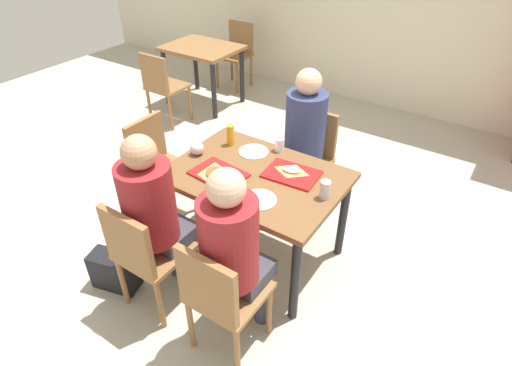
{
  "coord_description": "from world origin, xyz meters",
  "views": [
    {
      "loc": [
        1.3,
        -1.96,
        2.33
      ],
      "look_at": [
        0.0,
        0.0,
        0.66
      ],
      "focal_mm": 29.33,
      "sensor_mm": 36.0,
      "label": 1
    }
  ],
  "objects_px": {
    "condiment_bottle": "(230,135)",
    "background_table": "(202,56)",
    "chair_far_side": "(309,153)",
    "paper_plate_center": "(253,152)",
    "paper_plate_near_edge": "(259,200)",
    "person_far_side": "(303,134)",
    "soda_can": "(325,190)",
    "background_chair_near": "(162,84)",
    "person_in_red": "(155,209)",
    "foil_bundle": "(197,148)",
    "main_table": "(256,185)",
    "pizza_slice_b": "(292,170)",
    "person_in_brown_jacket": "(233,247)",
    "chair_near_right": "(220,294)",
    "background_chair_far": "(237,50)",
    "handbag": "(115,271)",
    "chair_near_left": "(144,252)",
    "plastic_cup_b": "(228,196)",
    "tray_red_near": "(219,174)",
    "tray_red_far": "(292,174)",
    "chair_left_end": "(157,161)",
    "plastic_cup_a": "(280,145)",
    "pizza_slice_a": "(214,173)"
  },
  "relations": [
    {
      "from": "person_in_red",
      "to": "tray_red_near",
      "type": "relative_size",
      "value": 3.51
    },
    {
      "from": "tray_red_far",
      "to": "person_in_brown_jacket",
      "type": "bearing_deg",
      "value": -83.59
    },
    {
      "from": "person_far_side",
      "to": "condiment_bottle",
      "type": "distance_m",
      "value": 0.58
    },
    {
      "from": "chair_left_end",
      "to": "background_table",
      "type": "distance_m",
      "value": 2.26
    },
    {
      "from": "handbag",
      "to": "background_table",
      "type": "bearing_deg",
      "value": 117.76
    },
    {
      "from": "person_in_brown_jacket",
      "to": "paper_plate_near_edge",
      "type": "height_order",
      "value": "person_in_brown_jacket"
    },
    {
      "from": "chair_near_left",
      "to": "person_far_side",
      "type": "relative_size",
      "value": 0.68
    },
    {
      "from": "paper_plate_near_edge",
      "to": "background_chair_far",
      "type": "height_order",
      "value": "background_chair_far"
    },
    {
      "from": "chair_near_right",
      "to": "handbag",
      "type": "bearing_deg",
      "value": -179.0
    },
    {
      "from": "background_chair_near",
      "to": "person_in_red",
      "type": "bearing_deg",
      "value": -46.16
    },
    {
      "from": "person_in_red",
      "to": "condiment_bottle",
      "type": "xyz_separation_m",
      "value": [
        -0.09,
        0.89,
        0.07
      ]
    },
    {
      "from": "chair_near_right",
      "to": "tray_red_near",
      "type": "xyz_separation_m",
      "value": [
        -0.5,
        0.66,
        0.25
      ]
    },
    {
      "from": "main_table",
      "to": "chair_near_right",
      "type": "relative_size",
      "value": 1.38
    },
    {
      "from": "plastic_cup_b",
      "to": "condiment_bottle",
      "type": "height_order",
      "value": "condiment_bottle"
    },
    {
      "from": "handbag",
      "to": "chair_near_left",
      "type": "bearing_deg",
      "value": 2.67
    },
    {
      "from": "person_in_red",
      "to": "person_in_brown_jacket",
      "type": "relative_size",
      "value": 1.0
    },
    {
      "from": "plastic_cup_a",
      "to": "condiment_bottle",
      "type": "bearing_deg",
      "value": -160.45
    },
    {
      "from": "tray_red_far",
      "to": "tray_red_near",
      "type": "bearing_deg",
      "value": -146.6
    },
    {
      "from": "tray_red_far",
      "to": "chair_far_side",
      "type": "bearing_deg",
      "value": 106.96
    },
    {
      "from": "pizza_slice_b",
      "to": "condiment_bottle",
      "type": "distance_m",
      "value": 0.59
    },
    {
      "from": "condiment_bottle",
      "to": "background_table",
      "type": "xyz_separation_m",
      "value": [
        -1.72,
        1.73,
        -0.21
      ]
    },
    {
      "from": "person_far_side",
      "to": "condiment_bottle",
      "type": "bearing_deg",
      "value": -131.59
    },
    {
      "from": "chair_near_right",
      "to": "pizza_slice_a",
      "type": "relative_size",
      "value": 3.25
    },
    {
      "from": "main_table",
      "to": "soda_can",
      "type": "relative_size",
      "value": 9.67
    },
    {
      "from": "tray_red_near",
      "to": "tray_red_far",
      "type": "relative_size",
      "value": 1.0
    },
    {
      "from": "chair_near_right",
      "to": "background_chair_far",
      "type": "xyz_separation_m",
      "value": [
        -2.4,
        3.49,
        0.0
      ]
    },
    {
      "from": "person_far_side",
      "to": "chair_near_right",
      "type": "bearing_deg",
      "value": -78.62
    },
    {
      "from": "person_far_side",
      "to": "soda_can",
      "type": "relative_size",
      "value": 10.37
    },
    {
      "from": "background_table",
      "to": "chair_near_right",
      "type": "bearing_deg",
      "value": -48.97
    },
    {
      "from": "handbag",
      "to": "background_chair_near",
      "type": "xyz_separation_m",
      "value": [
        -1.46,
        2.04,
        0.36
      ]
    },
    {
      "from": "paper_plate_near_edge",
      "to": "soda_can",
      "type": "relative_size",
      "value": 1.8
    },
    {
      "from": "plastic_cup_a",
      "to": "pizza_slice_b",
      "type": "bearing_deg",
      "value": -43.34
    },
    {
      "from": "chair_far_side",
      "to": "background_chair_near",
      "type": "bearing_deg",
      "value": 168.69
    },
    {
      "from": "chair_far_side",
      "to": "background_table",
      "type": "height_order",
      "value": "chair_far_side"
    },
    {
      "from": "main_table",
      "to": "handbag",
      "type": "bearing_deg",
      "value": -128.23
    },
    {
      "from": "paper_plate_near_edge",
      "to": "condiment_bottle",
      "type": "relative_size",
      "value": 1.38
    },
    {
      "from": "chair_left_end",
      "to": "foil_bundle",
      "type": "relative_size",
      "value": 8.55
    },
    {
      "from": "person_in_red",
      "to": "chair_near_right",
      "type": "bearing_deg",
      "value": -13.37
    },
    {
      "from": "chair_far_side",
      "to": "plastic_cup_b",
      "type": "distance_m",
      "value": 1.19
    },
    {
      "from": "foil_bundle",
      "to": "background_chair_far",
      "type": "height_order",
      "value": "background_chair_far"
    },
    {
      "from": "person_in_red",
      "to": "background_chair_near",
      "type": "distance_m",
      "value": 2.63
    },
    {
      "from": "person_far_side",
      "to": "foil_bundle",
      "type": "bearing_deg",
      "value": -126.27
    },
    {
      "from": "chair_left_end",
      "to": "background_chair_near",
      "type": "height_order",
      "value": "same"
    },
    {
      "from": "main_table",
      "to": "foil_bundle",
      "type": "xyz_separation_m",
      "value": [
        -0.5,
        -0.02,
        0.14
      ]
    },
    {
      "from": "person_in_red",
      "to": "plastic_cup_a",
      "type": "xyz_separation_m",
      "value": [
        0.27,
        1.02,
        0.04
      ]
    },
    {
      "from": "tray_red_near",
      "to": "chair_near_left",
      "type": "bearing_deg",
      "value": -97.68
    },
    {
      "from": "paper_plate_near_edge",
      "to": "plastic_cup_b",
      "type": "bearing_deg",
      "value": -139.57
    },
    {
      "from": "chair_near_right",
      "to": "person_far_side",
      "type": "bearing_deg",
      "value": 101.38
    },
    {
      "from": "paper_plate_center",
      "to": "paper_plate_near_edge",
      "type": "xyz_separation_m",
      "value": [
        0.35,
        -0.46,
        0.0
      ]
    },
    {
      "from": "person_in_brown_jacket",
      "to": "condiment_bottle",
      "type": "xyz_separation_m",
      "value": [
        -0.68,
        0.89,
        0.07
      ]
    }
  ]
}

